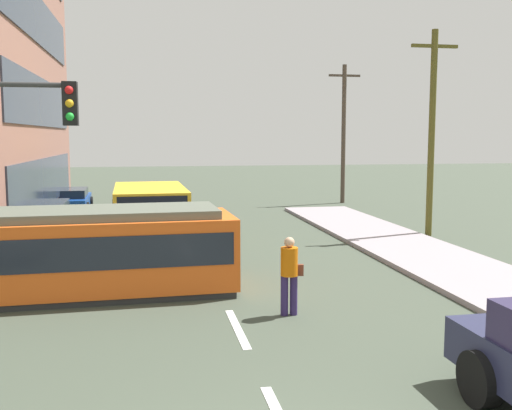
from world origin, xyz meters
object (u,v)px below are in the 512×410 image
object	(u,v)px
streetcar_tram	(67,251)
parked_sedan_far	(45,216)
utility_pole_mid	(432,130)
city_bus	(150,209)
utility_pole_far	(344,131)
parked_sedan_furthest	(69,200)
pedestrian_crossing	(290,271)
parked_sedan_mid	(15,242)

from	to	relation	value
streetcar_tram	parked_sedan_far	bearing A→B (deg)	101.86
utility_pole_mid	city_bus	bearing A→B (deg)	173.41
parked_sedan_far	utility_pole_far	size ratio (longest dim) A/B	0.59
city_bus	parked_sedan_furthest	distance (m)	9.32
parked_sedan_furthest	utility_pole_far	size ratio (longest dim) A/B	0.58
parked_sedan_furthest	utility_pole_mid	world-z (taller)	utility_pole_mid
pedestrian_crossing	utility_pole_far	distance (m)	21.83
utility_pole_mid	pedestrian_crossing	bearing A→B (deg)	-130.79
parked_sedan_furthest	utility_pole_far	bearing A→B (deg)	6.34
parked_sedan_furthest	streetcar_tram	bearing A→B (deg)	-83.09
city_bus	parked_sedan_far	world-z (taller)	city_bus
parked_sedan_furthest	utility_pole_far	distance (m)	15.21
streetcar_tram	pedestrian_crossing	bearing A→B (deg)	-27.88
streetcar_tram	pedestrian_crossing	xyz separation A→B (m)	(4.80, -2.54, -0.11)
parked_sedan_far	parked_sedan_furthest	bearing A→B (deg)	88.20
streetcar_tram	pedestrian_crossing	world-z (taller)	streetcar_tram
parked_sedan_mid	parked_sedan_far	size ratio (longest dim) A/B	0.95
parked_sedan_far	utility_pole_far	xyz separation A→B (m)	(14.91, 7.48, 3.41)
pedestrian_crossing	parked_sedan_furthest	size ratio (longest dim) A/B	0.37
utility_pole_mid	utility_pole_far	world-z (taller)	utility_pole_far
utility_pole_mid	utility_pole_far	bearing A→B (deg)	87.84
streetcar_tram	utility_pole_mid	xyz separation A→B (m)	(12.38, 6.25, 2.94)
parked_sedan_far	utility_pole_mid	world-z (taller)	utility_pole_mid
pedestrian_crossing	utility_pole_mid	xyz separation A→B (m)	(7.58, 8.79, 3.06)
city_bus	parked_sedan_furthest	xyz separation A→B (m)	(-3.91, 8.45, -0.47)
parked_sedan_furthest	utility_pole_mid	size ratio (longest dim) A/B	0.59
utility_pole_mid	streetcar_tram	bearing A→B (deg)	-153.21
pedestrian_crossing	utility_pole_mid	size ratio (longest dim) A/B	0.22
streetcar_tram	parked_sedan_mid	distance (m)	4.46
pedestrian_crossing	parked_sedan_far	xyz separation A→B (m)	(-6.91, 12.59, -0.32)
streetcar_tram	parked_sedan_far	distance (m)	10.28
parked_sedan_far	parked_sedan_furthest	xyz separation A→B (m)	(0.18, 5.84, 0.00)
streetcar_tram	parked_sedan_furthest	bearing A→B (deg)	96.91
pedestrian_crossing	parked_sedan_far	world-z (taller)	pedestrian_crossing
parked_sedan_mid	pedestrian_crossing	bearing A→B (deg)	-43.71
streetcar_tram	city_bus	xyz separation A→B (m)	(1.98, 7.45, 0.04)
pedestrian_crossing	parked_sedan_mid	world-z (taller)	pedestrian_crossing
streetcar_tram	parked_sedan_far	world-z (taller)	streetcar_tram
parked_sedan_mid	utility_pole_far	xyz separation A→B (m)	(14.81, 13.57, 3.41)
parked_sedan_far	parked_sedan_furthest	world-z (taller)	same
streetcar_tram	parked_sedan_mid	bearing A→B (deg)	116.83
parked_sedan_far	utility_pole_mid	size ratio (longest dim) A/B	0.60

